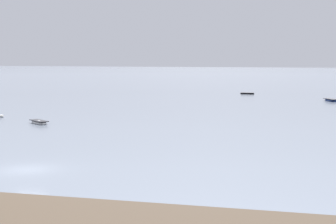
% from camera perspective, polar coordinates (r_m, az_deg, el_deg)
% --- Properties ---
extents(ground_plane, '(800.00, 800.00, 0.00)m').
position_cam_1_polar(ground_plane, '(45.42, -14.28, -5.77)').
color(ground_plane, gray).
extents(rowboat_moored_0, '(3.17, 4.64, 0.70)m').
position_cam_1_polar(rowboat_moored_0, '(114.47, 16.45, 1.17)').
color(rowboat_moored_0, navy).
rests_on(rowboat_moored_0, ground).
extents(rowboat_moored_1, '(3.81, 3.39, 0.60)m').
position_cam_1_polar(rowboat_moored_1, '(75.46, -13.15, -1.05)').
color(rowboat_moored_1, white).
rests_on(rowboat_moored_1, ground).
extents(rowboat_moored_4, '(3.35, 1.17, 0.53)m').
position_cam_1_polar(rowboat_moored_4, '(131.50, 8.18, 1.90)').
color(rowboat_moored_4, black).
rests_on(rowboat_moored_4, ground).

